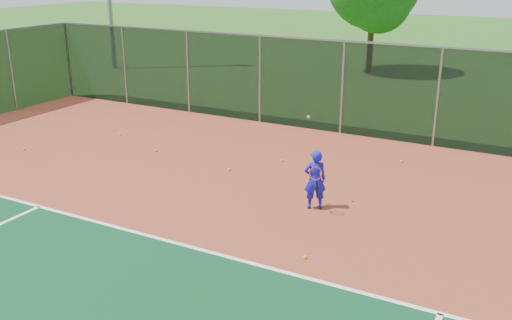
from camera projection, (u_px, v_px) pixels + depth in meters
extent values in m
cube|color=#973D26|center=(300.00, 313.00, 9.15)|extent=(30.00, 20.00, 0.02)
cube|color=white|center=(441.00, 314.00, 9.09)|extent=(22.00, 0.10, 0.00)
cube|color=black|center=(438.00, 98.00, 16.99)|extent=(30.00, 0.04, 3.00)
cube|color=gray|center=(443.00, 47.00, 16.50)|extent=(30.00, 0.06, 0.06)
imported|color=#1518C7|center=(315.00, 180.00, 12.83)|extent=(0.60, 0.55, 1.39)
cylinder|color=black|center=(317.00, 185.00, 12.55)|extent=(0.03, 0.15, 0.27)
torus|color=#A51414|center=(316.00, 174.00, 12.37)|extent=(0.30, 0.13, 0.29)
sphere|color=gold|center=(308.00, 117.00, 12.56)|extent=(0.07, 0.07, 0.07)
sphere|color=gold|center=(282.00, 160.00, 16.09)|extent=(0.07, 0.07, 0.07)
sphere|color=gold|center=(229.00, 170.00, 15.36)|extent=(0.07, 0.07, 0.07)
sphere|color=gold|center=(120.00, 134.00, 18.56)|extent=(0.07, 0.07, 0.07)
sphere|color=gold|center=(401.00, 161.00, 16.00)|extent=(0.07, 0.07, 0.07)
sphere|color=gold|center=(156.00, 150.00, 16.94)|extent=(0.07, 0.07, 0.07)
sphere|color=gold|center=(305.00, 257.00, 10.79)|extent=(0.07, 0.07, 0.07)
sphere|color=gold|center=(24.00, 149.00, 17.07)|extent=(0.07, 0.07, 0.07)
cylinder|color=#372114|center=(370.00, 47.00, 28.84)|extent=(0.30, 0.30, 2.60)
sphere|color=#164D14|center=(379.00, 0.00, 27.65)|extent=(3.18, 3.18, 3.18)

